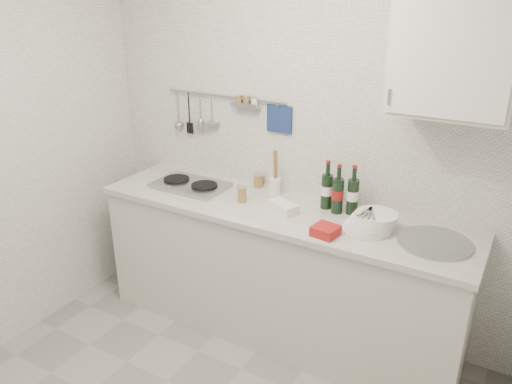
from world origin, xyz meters
TOP-DOWN VIEW (x-y plane):
  - back_wall at (0.00, 1.40)m, footprint 3.00×0.02m
  - counter at (0.01, 1.10)m, footprint 2.44×0.64m
  - wall_rail at (-0.60, 1.37)m, footprint 0.98×0.09m
  - wall_cabinet at (0.90, 1.22)m, footprint 0.60×0.38m
  - plate_stack_hob at (-0.66, 1.11)m, footprint 0.27×0.27m
  - plate_stack_sink at (0.60, 1.09)m, footprint 0.30×0.29m
  - wine_bottles at (0.34, 1.24)m, footprint 0.24×0.10m
  - butter_dish at (0.04, 1.06)m, footprint 0.22×0.17m
  - strawberry_punnet at (0.40, 0.89)m, footprint 0.15×0.15m
  - utensil_crock at (-0.13, 1.28)m, footprint 0.08×0.08m
  - jar_a at (-0.30, 1.35)m, footprint 0.07×0.07m
  - jar_b at (0.42, 1.27)m, footprint 0.06×0.06m
  - jar_c at (0.59, 1.26)m, footprint 0.06×0.06m
  - jar_d at (-0.26, 1.06)m, footprint 0.06×0.06m

SIDE VIEW (x-z plane):
  - counter at x=0.01m, z-range -0.05..0.92m
  - plate_stack_hob at x=-0.66m, z-range 0.92..0.95m
  - strawberry_punnet at x=0.40m, z-range 0.92..0.98m
  - butter_dish at x=0.04m, z-range 0.92..0.98m
  - jar_c at x=0.59m, z-range 0.92..1.00m
  - jar_b at x=0.42m, z-range 0.92..1.00m
  - jar_a at x=-0.30m, z-range 0.92..1.01m
  - plate_stack_sink at x=0.60m, z-range 0.91..1.03m
  - jar_d at x=-0.26m, z-range 0.92..1.03m
  - utensil_crock at x=-0.13m, z-range 0.84..1.16m
  - wine_bottles at x=0.34m, z-range 0.92..1.23m
  - back_wall at x=0.00m, z-range 0.00..2.50m
  - wall_rail at x=-0.60m, z-range 1.26..1.60m
  - wall_cabinet at x=0.90m, z-range 1.60..2.30m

